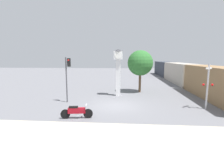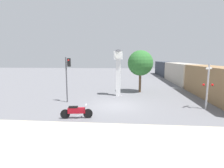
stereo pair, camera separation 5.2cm
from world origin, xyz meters
name	(u,v)px [view 1 (the left image)]	position (x,y,z in m)	size (l,w,h in m)	color
ground_plane	(116,106)	(0.00, 0.00, 0.00)	(120.00, 120.00, 0.00)	slate
sidewalk_strip	(106,147)	(0.00, -7.59, 0.05)	(36.00, 6.00, 0.10)	#B2A893
motorcycle	(77,112)	(-2.57, -3.60, 0.49)	(2.27, 0.60, 1.01)	black
clock_tower	(118,66)	(0.00, 4.36, 3.45)	(1.13, 1.13, 5.27)	white
freight_train	(180,73)	(10.38, 16.51, 1.70)	(2.80, 39.02, 3.40)	olive
traffic_light	(68,72)	(-4.68, 0.91, 3.01)	(0.50, 0.35, 4.38)	#47474C
railroad_crossing_signal	(208,85)	(7.70, -0.41, 2.08)	(0.90, 0.82, 3.82)	#B7B7BC
street_tree	(140,63)	(2.64, 6.69, 3.67)	(3.15, 3.15, 5.27)	brown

